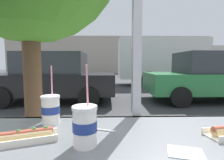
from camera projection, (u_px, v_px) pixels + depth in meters
The scene contains 11 objects.
ground_plane at pixel (111, 89), 9.07m from camera, with size 60.00×60.00×0.00m, color #38383A.
sidewalk_strip at pixel (119, 147), 2.69m from camera, with size 16.00×2.80×0.10m, color #B2ADA3.
building_facade_far at pixel (109, 55), 24.42m from camera, with size 28.00×1.20×5.10m, color #A89E8E.
soda_cup_left at pixel (85, 125), 0.66m from camera, with size 0.10×0.10×0.31m.
soda_cup_right at pixel (51, 109), 0.91m from camera, with size 0.10×0.10×0.31m.
hotdog_tray_far at pixel (22, 137), 0.70m from camera, with size 0.28×0.17×0.05m.
loose_straw at pixel (97, 129), 0.83m from camera, with size 0.01×0.01×0.19m, color white.
napkin_wrapper at pixel (186, 153), 0.61m from camera, with size 0.12×0.09×0.00m, color white.
parked_car_black at pixel (54, 77), 6.04m from camera, with size 4.17×2.05×1.71m.
parked_car_green at pixel (207, 77), 6.18m from camera, with size 4.14×2.08×1.73m.
box_truck at pixel (173, 60), 10.78m from camera, with size 6.89×2.44×2.82m.
Camera 1 is at (-0.18, -0.98, 1.33)m, focal length 27.90 mm.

